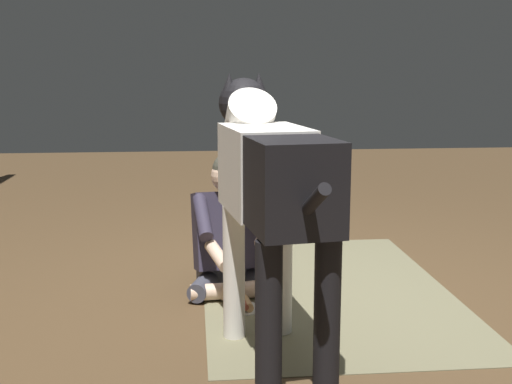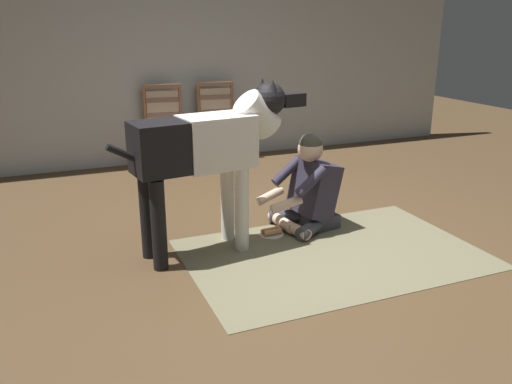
# 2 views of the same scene
# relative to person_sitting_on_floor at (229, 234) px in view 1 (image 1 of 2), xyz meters

# --- Properties ---
(ground_plane) EXTENTS (13.99, 13.99, 0.00)m
(ground_plane) POSITION_rel_person_sitting_on_floor_xyz_m (-0.26, -0.44, -0.34)
(ground_plane) COLOR brown
(area_rug) EXTENTS (2.20, 1.45, 0.01)m
(area_rug) POSITION_rel_person_sitting_on_floor_xyz_m (-0.08, -0.56, -0.33)
(area_rug) COLOR #6E6A4D
(area_rug) RESTS_ON ground
(person_sitting_on_floor) EXTENTS (0.71, 0.57, 0.82)m
(person_sitting_on_floor) POSITION_rel_person_sitting_on_floor_xyz_m (0.00, 0.00, 0.00)
(person_sitting_on_floor) COLOR #3E3F4B
(person_sitting_on_floor) RESTS_ON ground
(large_dog) EXTENTS (1.57, 0.45, 1.28)m
(large_dog) POSITION_rel_person_sitting_on_floor_xyz_m (-0.90, -0.13, 0.48)
(large_dog) COLOR silver
(large_dog) RESTS_ON ground
(hot_dog_on_plate) EXTENTS (0.21, 0.21, 0.06)m
(hot_dog_on_plate) POSITION_rel_person_sitting_on_floor_xyz_m (-0.36, -0.05, -0.31)
(hot_dog_on_plate) COLOR silver
(hot_dog_on_plate) RESTS_ON ground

